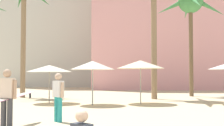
% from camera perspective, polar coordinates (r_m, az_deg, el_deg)
% --- Properties ---
extents(hotel_pink, '(24.10, 10.12, 19.24)m').
position_cam_1_polar(hotel_pink, '(39.60, 14.91, 9.38)').
color(hotel_pink, pink).
rests_on(hotel_pink, ground).
extents(palm_tree_left, '(5.28, 5.40, 8.33)m').
position_cam_1_polar(palm_tree_left, '(24.59, 14.56, 10.43)').
color(palm_tree_left, brown).
rests_on(palm_tree_left, ground).
extents(cafe_umbrella_0, '(2.66, 2.66, 2.42)m').
position_cam_1_polar(cafe_umbrella_0, '(17.05, 5.38, -0.27)').
color(cafe_umbrella_0, gray).
rests_on(cafe_umbrella_0, ground).
extents(cafe_umbrella_1, '(2.39, 2.39, 2.35)m').
position_cam_1_polar(cafe_umbrella_1, '(16.24, -3.67, -0.44)').
color(cafe_umbrella_1, gray).
rests_on(cafe_umbrella_1, ground).
extents(cafe_umbrella_5, '(2.59, 2.59, 2.17)m').
position_cam_1_polar(cafe_umbrella_5, '(17.58, -11.67, -1.03)').
color(cafe_umbrella_5, gray).
rests_on(cafe_umbrella_5, ground).
extents(person_near_right, '(0.92, 2.84, 1.74)m').
position_cam_1_polar(person_near_right, '(9.48, -18.87, -6.00)').
color(person_near_right, '#3D3D42').
rests_on(person_near_right, ground).
extents(person_mid_right, '(0.49, 0.50, 1.64)m').
position_cam_1_polar(person_mid_right, '(10.42, -10.07, -5.96)').
color(person_mid_right, teal).
rests_on(person_mid_right, ground).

